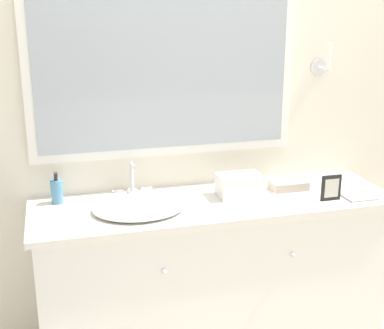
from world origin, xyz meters
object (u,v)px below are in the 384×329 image
Objects in this scene: sink_basin at (139,206)px; appliance_box at (240,185)px; picture_frame at (331,188)px; soap_bottle at (57,191)px.

sink_basin is 0.54m from appliance_box.
soap_bottle is at bearing 166.53° from picture_frame.
soap_bottle is 1.37m from picture_frame.
picture_frame is (0.42, -0.18, 0.01)m from appliance_box.
soap_bottle is (-0.38, 0.19, 0.04)m from sink_basin.
soap_bottle reaches higher than picture_frame.
picture_frame is (1.33, -0.32, 0.00)m from soap_bottle.
sink_basin reaches higher than picture_frame.
appliance_box is 1.68× the size of picture_frame.
appliance_box is at bearing 156.75° from picture_frame.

